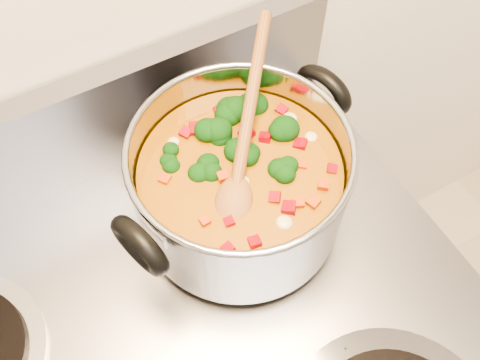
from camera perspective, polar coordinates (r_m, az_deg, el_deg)
name	(u,v)px	position (r m, az deg, el deg)	size (l,w,h in m)	color
stockpot	(240,184)	(0.62, 0.04, -0.40)	(0.31, 0.25, 0.15)	#A2A2A9
wooden_spoon	(242,152)	(0.59, 0.23, 3.06)	(0.19, 0.22, 0.09)	brown
cooktop_crumbs	(250,152)	(0.74, 1.07, 2.97)	(0.28, 0.11, 0.01)	black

